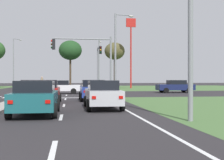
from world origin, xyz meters
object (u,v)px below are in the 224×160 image
object	(u,v)px
street_lamp_second	(117,49)
fastfood_pole_sign	(131,38)
car_silver_near	(103,94)
street_lamp_third	(99,61)
car_maroon_seventh	(27,85)
traffic_signal_near_right	(89,55)
car_navy_third	(175,86)
treeline_fifth	(115,51)
car_blue_second	(93,90)
car_red_sixth	(45,91)
car_teal_fourth	(35,98)
traffic_signal_far_right	(99,61)
car_white_fifth	(61,87)
treeline_fourth	(70,50)
pedestrian_at_median	(42,82)
street_lamp_fourth	(14,60)

from	to	relation	value
street_lamp_second	fastfood_pole_sign	world-z (taller)	fastfood_pole_sign
car_silver_near	street_lamp_third	bearing A→B (deg)	84.84
car_maroon_seventh	traffic_signal_near_right	size ratio (longest dim) A/B	0.76
car_navy_third	treeline_fifth	xyz separation A→B (m)	(-3.91, 24.67, 6.54)
car_blue_second	car_red_sixth	size ratio (longest dim) A/B	0.98
car_teal_fourth	traffic_signal_far_right	xyz separation A→B (m)	(5.29, 24.95, 3.29)
car_white_fifth	treeline_fifth	xyz separation A→B (m)	(10.00, 25.19, 6.55)
car_white_fifth	car_navy_third	bearing A→B (deg)	92.17
car_teal_fourth	treeline_fourth	bearing A→B (deg)	88.14
traffic_signal_far_right	pedestrian_at_median	world-z (taller)	traffic_signal_far_right
car_teal_fourth	fastfood_pole_sign	distance (m)	43.36
traffic_signal_near_right	traffic_signal_far_right	distance (m)	11.99
car_navy_third	car_red_sixth	xyz separation A→B (m)	(-14.57, -14.23, 0.02)
car_white_fifth	treeline_fifth	bearing A→B (deg)	158.36
car_teal_fourth	car_red_sixth	world-z (taller)	car_red_sixth
car_navy_third	treeline_fourth	world-z (taller)	treeline_fourth
car_teal_fourth	street_lamp_fourth	size ratio (longest dim) A/B	0.40
traffic_signal_far_right	pedestrian_at_median	xyz separation A→B (m)	(-7.57, 3.07, -2.81)
car_blue_second	pedestrian_at_median	distance (m)	19.61
car_silver_near	street_lamp_third	size ratio (longest dim) A/B	0.55
car_white_fifth	car_red_sixth	size ratio (longest dim) A/B	1.01
traffic_signal_far_right	car_teal_fourth	bearing A→B (deg)	-101.98
traffic_signal_near_right	street_lamp_third	xyz separation A→B (m)	(3.05, 21.76, 0.75)
car_silver_near	treeline_fourth	bearing A→B (deg)	92.13
car_teal_fourth	traffic_signal_far_right	distance (m)	25.72
traffic_signal_near_right	treeline_fourth	xyz separation A→B (m)	(-1.64, 36.76, 3.90)
car_white_fifth	fastfood_pole_sign	xyz separation A→B (m)	(12.26, 19.81, 8.60)
street_lamp_third	treeline_fifth	distance (m)	12.11
car_silver_near	treeline_fifth	bearing A→B (deg)	80.63
car_red_sixth	traffic_signal_far_right	size ratio (longest dim) A/B	0.71
car_silver_near	car_navy_third	world-z (taller)	car_silver_near
street_lamp_second	treeline_fifth	world-z (taller)	treeline_fifth
car_maroon_seventh	treeline_fourth	world-z (taller)	treeline_fourth
car_maroon_seventh	traffic_signal_far_right	xyz separation A→B (m)	(9.91, -5.55, 3.31)
street_lamp_fourth	treeline_fourth	distance (m)	13.37
car_blue_second	street_lamp_second	distance (m)	9.07
car_blue_second	street_lamp_fourth	bearing A→B (deg)	107.29
car_blue_second	fastfood_pole_sign	xyz separation A→B (m)	(9.47, 31.29, 8.56)
traffic_signal_far_right	car_red_sixth	bearing A→B (deg)	-106.78
pedestrian_at_median	treeline_fourth	bearing A→B (deg)	-138.75
car_red_sixth	car_teal_fourth	bearing A→B (deg)	-89.06
car_silver_near	fastfood_pole_sign	world-z (taller)	fastfood_pole_sign
street_lamp_second	car_silver_near	bearing A→B (deg)	-102.13
car_navy_third	pedestrian_at_median	size ratio (longest dim) A/B	2.41
car_teal_fourth	traffic_signal_near_right	distance (m)	13.88
car_red_sixth	street_lamp_third	size ratio (longest dim) A/B	0.52
treeline_fourth	fastfood_pole_sign	bearing A→B (deg)	-39.93
car_white_fifth	traffic_signal_far_right	xyz separation A→B (m)	(4.75, 4.23, 3.32)
car_teal_fourth	car_blue_second	bearing A→B (deg)	70.13
street_lamp_third	pedestrian_at_median	size ratio (longest dim) A/B	4.36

